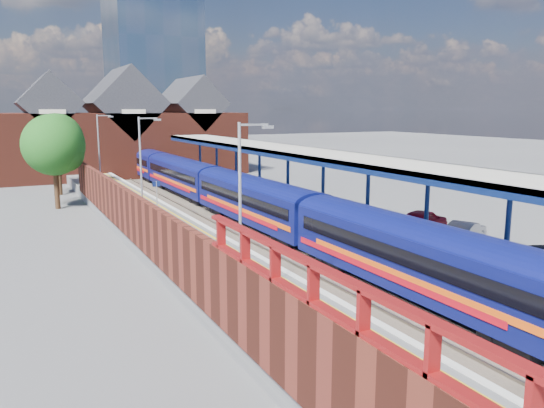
{
  "coord_description": "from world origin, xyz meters",
  "views": [
    {
      "loc": [
        -14.6,
        -12.46,
        8.48
      ],
      "look_at": [
        0.38,
        16.7,
        2.6
      ],
      "focal_mm": 35.0,
      "sensor_mm": 36.0,
      "label": 1
    }
  ],
  "objects_px": {
    "train": "(214,185)",
    "parked_car_red": "(423,221)",
    "platform_sign": "(157,193)",
    "lamp_post_b": "(243,201)",
    "parked_car_silver": "(465,232)",
    "lamp_post_d": "(100,148)",
    "lamp_post_c": "(143,163)",
    "parked_car_blue": "(314,199)"
  },
  "relations": [
    {
      "from": "train",
      "to": "lamp_post_d",
      "type": "distance_m",
      "value": 11.85
    },
    {
      "from": "parked_car_silver",
      "to": "lamp_post_c",
      "type": "bearing_deg",
      "value": 22.74
    },
    {
      "from": "lamp_post_d",
      "to": "parked_car_silver",
      "type": "distance_m",
      "value": 33.16
    },
    {
      "from": "lamp_post_b",
      "to": "parked_car_blue",
      "type": "distance_m",
      "value": 21.33
    },
    {
      "from": "train",
      "to": "parked_car_red",
      "type": "bearing_deg",
      "value": -69.92
    },
    {
      "from": "lamp_post_d",
      "to": "parked_car_red",
      "type": "height_order",
      "value": "lamp_post_d"
    },
    {
      "from": "lamp_post_b",
      "to": "lamp_post_d",
      "type": "distance_m",
      "value": 32.0
    },
    {
      "from": "lamp_post_b",
      "to": "parked_car_silver",
      "type": "distance_m",
      "value": 15.45
    },
    {
      "from": "platform_sign",
      "to": "parked_car_red",
      "type": "height_order",
      "value": "platform_sign"
    },
    {
      "from": "platform_sign",
      "to": "parked_car_silver",
      "type": "distance_m",
      "value": 20.55
    },
    {
      "from": "lamp_post_d",
      "to": "train",
      "type": "bearing_deg",
      "value": -46.88
    },
    {
      "from": "train",
      "to": "platform_sign",
      "type": "height_order",
      "value": "platform_sign"
    },
    {
      "from": "lamp_post_b",
      "to": "parked_car_blue",
      "type": "xyz_separation_m",
      "value": [
        13.31,
        16.32,
        -3.4
      ]
    },
    {
      "from": "lamp_post_c",
      "to": "lamp_post_d",
      "type": "xyz_separation_m",
      "value": [
        0.0,
        16.0,
        0.0
      ]
    },
    {
      "from": "lamp_post_d",
      "to": "parked_car_blue",
      "type": "distance_m",
      "value": 20.85
    },
    {
      "from": "lamp_post_b",
      "to": "platform_sign",
      "type": "distance_m",
      "value": 18.2
    },
    {
      "from": "lamp_post_c",
      "to": "parked_car_blue",
      "type": "height_order",
      "value": "lamp_post_c"
    },
    {
      "from": "lamp_post_c",
      "to": "parked_car_red",
      "type": "height_order",
      "value": "lamp_post_c"
    },
    {
      "from": "train",
      "to": "parked_car_red",
      "type": "distance_m",
      "value": 19.26
    },
    {
      "from": "train",
      "to": "parked_car_blue",
      "type": "height_order",
      "value": "train"
    },
    {
      "from": "train",
      "to": "lamp_post_d",
      "type": "xyz_separation_m",
      "value": [
        -7.86,
        8.39,
        2.87
      ]
    },
    {
      "from": "lamp_post_c",
      "to": "platform_sign",
      "type": "bearing_deg",
      "value": 55.74
    },
    {
      "from": "lamp_post_d",
      "to": "parked_car_silver",
      "type": "height_order",
      "value": "lamp_post_d"
    },
    {
      "from": "lamp_post_b",
      "to": "parked_car_blue",
      "type": "height_order",
      "value": "lamp_post_b"
    },
    {
      "from": "lamp_post_d",
      "to": "parked_car_red",
      "type": "xyz_separation_m",
      "value": [
        14.47,
        -26.48,
        -3.25
      ]
    },
    {
      "from": "lamp_post_b",
      "to": "parked_car_red",
      "type": "height_order",
      "value": "lamp_post_b"
    },
    {
      "from": "lamp_post_b",
      "to": "lamp_post_c",
      "type": "distance_m",
      "value": 16.0
    },
    {
      "from": "lamp_post_c",
      "to": "lamp_post_d",
      "type": "bearing_deg",
      "value": 90.0
    },
    {
      "from": "lamp_post_b",
      "to": "lamp_post_d",
      "type": "xyz_separation_m",
      "value": [
        0.0,
        32.0,
        0.0
      ]
    },
    {
      "from": "parked_car_red",
      "to": "parked_car_silver",
      "type": "relative_size",
      "value": 1.14
    },
    {
      "from": "lamp_post_d",
      "to": "parked_car_red",
      "type": "distance_m",
      "value": 30.34
    },
    {
      "from": "lamp_post_b",
      "to": "parked_car_silver",
      "type": "bearing_deg",
      "value": 9.73
    },
    {
      "from": "parked_car_red",
      "to": "parked_car_blue",
      "type": "bearing_deg",
      "value": -16.58
    },
    {
      "from": "platform_sign",
      "to": "parked_car_silver",
      "type": "height_order",
      "value": "platform_sign"
    },
    {
      "from": "parked_car_silver",
      "to": "lamp_post_d",
      "type": "bearing_deg",
      "value": 1.67
    },
    {
      "from": "lamp_post_b",
      "to": "parked_car_silver",
      "type": "relative_size",
      "value": 1.83
    },
    {
      "from": "train",
      "to": "parked_car_blue",
      "type": "distance_m",
      "value": 9.12
    },
    {
      "from": "platform_sign",
      "to": "parked_car_silver",
      "type": "relative_size",
      "value": 0.65
    },
    {
      "from": "train",
      "to": "parked_car_red",
      "type": "xyz_separation_m",
      "value": [
        6.61,
        -18.09,
        -0.38
      ]
    },
    {
      "from": "train",
      "to": "parked_car_silver",
      "type": "relative_size",
      "value": 17.26
    },
    {
      "from": "lamp_post_b",
      "to": "lamp_post_c",
      "type": "relative_size",
      "value": 1.0
    },
    {
      "from": "parked_car_silver",
      "to": "parked_car_blue",
      "type": "xyz_separation_m",
      "value": [
        -1.55,
        13.77,
        -0.04
      ]
    }
  ]
}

